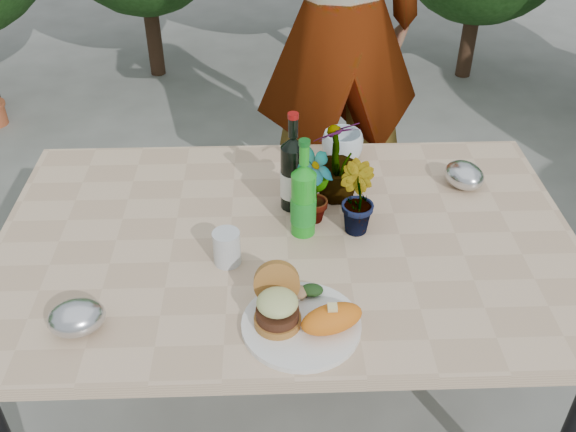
{
  "coord_description": "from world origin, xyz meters",
  "views": [
    {
      "loc": [
        -0.05,
        -1.39,
        1.85
      ],
      "look_at": [
        0.0,
        -0.08,
        0.88
      ],
      "focal_mm": 40.0,
      "sensor_mm": 36.0,
      "label": 1
    }
  ],
  "objects_px": {
    "wine_bottle": "(293,174)",
    "person": "(340,24)",
    "patio_table": "(287,253)",
    "dinner_plate": "(301,325)"
  },
  "relations": [
    {
      "from": "wine_bottle",
      "to": "person",
      "type": "xyz_separation_m",
      "value": [
        0.22,
        0.9,
        0.11
      ]
    },
    {
      "from": "patio_table",
      "to": "person",
      "type": "xyz_separation_m",
      "value": [
        0.24,
        1.05,
        0.28
      ]
    },
    {
      "from": "patio_table",
      "to": "wine_bottle",
      "type": "height_order",
      "value": "wine_bottle"
    },
    {
      "from": "dinner_plate",
      "to": "person",
      "type": "height_order",
      "value": "person"
    },
    {
      "from": "wine_bottle",
      "to": "person",
      "type": "bearing_deg",
      "value": 88.78
    },
    {
      "from": "dinner_plate",
      "to": "wine_bottle",
      "type": "xyz_separation_m",
      "value": [
        -0.0,
        0.49,
        0.1
      ]
    },
    {
      "from": "person",
      "to": "dinner_plate",
      "type": "bearing_deg",
      "value": 71.1
    },
    {
      "from": "wine_bottle",
      "to": "person",
      "type": "distance_m",
      "value": 0.94
    },
    {
      "from": "patio_table",
      "to": "wine_bottle",
      "type": "relative_size",
      "value": 5.27
    },
    {
      "from": "dinner_plate",
      "to": "wine_bottle",
      "type": "bearing_deg",
      "value": 90.03
    }
  ]
}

